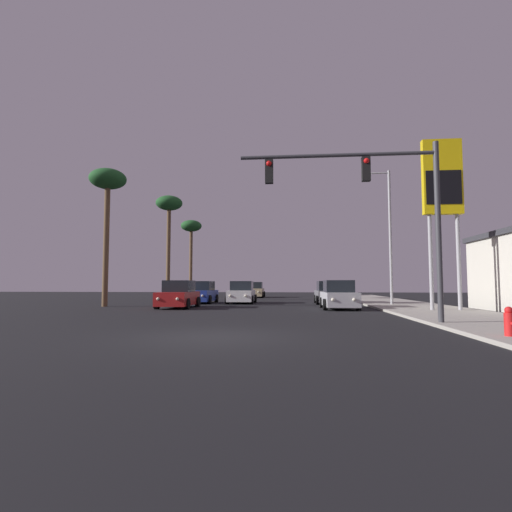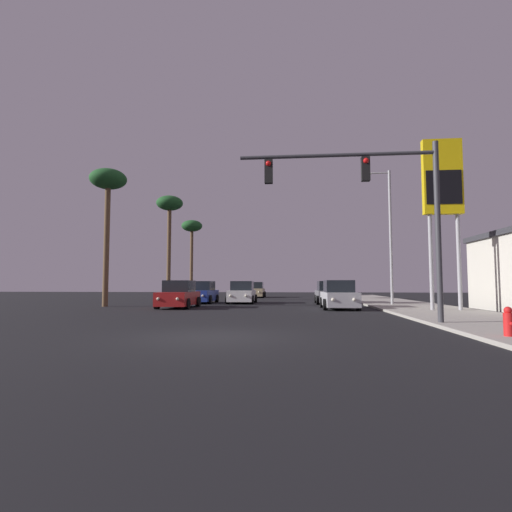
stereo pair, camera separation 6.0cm
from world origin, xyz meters
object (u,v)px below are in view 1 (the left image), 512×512
at_px(car_white, 242,293).
at_px(car_blue, 202,293).
at_px(gas_station_sign, 442,186).
at_px(palm_tree_mid, 169,209).
at_px(car_tan, 255,290).
at_px(palm_tree_far, 191,230).
at_px(street_lamp, 388,229).
at_px(car_silver, 339,296).
at_px(fire_hydrant, 509,322).
at_px(car_red, 179,295).
at_px(palm_tree_near, 108,187).
at_px(car_grey, 329,293).
at_px(traffic_light_mast, 379,194).

height_order(car_white, car_blue, same).
bearing_deg(gas_station_sign, palm_tree_mid, 144.84).
height_order(car_tan, palm_tree_far, palm_tree_far).
bearing_deg(street_lamp, palm_tree_mid, 156.08).
bearing_deg(car_silver, fire_hydrant, 101.14).
bearing_deg(car_blue, car_red, 90.24).
bearing_deg(palm_tree_mid, car_silver, -38.72).
xyz_separation_m(car_blue, street_lamp, (13.35, -2.88, 4.36)).
height_order(car_silver, palm_tree_mid, palm_tree_mid).
xyz_separation_m(car_silver, palm_tree_near, (-14.88, 1.12, 7.13)).
height_order(car_blue, car_tan, same).
bearing_deg(car_blue, fire_hydrant, 123.80).
bearing_deg(car_white, car_silver, 134.65).
height_order(car_grey, fire_hydrant, car_grey).
bearing_deg(palm_tree_far, car_tan, -13.19).
distance_m(car_silver, palm_tree_near, 16.54).
distance_m(car_silver, traffic_light_mast, 10.04).
bearing_deg(car_white, car_grey, 176.89).
xyz_separation_m(street_lamp, palm_tree_far, (-18.09, 17.80, 2.58)).
distance_m(street_lamp, palm_tree_mid, 19.48).
relative_size(car_grey, fire_hydrant, 5.71).
xyz_separation_m(car_grey, palm_tree_far, (-14.36, 14.98, 6.93)).
xyz_separation_m(car_white, car_blue, (-3.08, -0.15, 0.00)).
distance_m(palm_tree_near, palm_tree_far, 20.01).
distance_m(car_blue, palm_tree_far, 17.12).
bearing_deg(palm_tree_mid, car_grey, -19.77).
distance_m(fire_hydrant, palm_tree_mid, 30.32).
bearing_deg(car_tan, car_white, 90.10).
bearing_deg(street_lamp, car_white, 163.59).
distance_m(car_red, traffic_light_mast, 14.36).
bearing_deg(car_tan, car_grey, 116.24).
bearing_deg(car_red, palm_tree_mid, -70.42).
relative_size(street_lamp, gas_station_sign, 1.00).
distance_m(car_red, car_silver, 9.69).
bearing_deg(gas_station_sign, palm_tree_far, 129.91).
bearing_deg(palm_tree_near, car_white, 32.20).
bearing_deg(car_blue, car_white, -176.69).
relative_size(car_blue, palm_tree_mid, 0.46).
xyz_separation_m(car_grey, car_tan, (-6.77, 13.20, 0.00)).
height_order(traffic_light_mast, palm_tree_far, palm_tree_far).
distance_m(car_blue, gas_station_sign, 18.11).
height_order(gas_station_sign, palm_tree_near, gas_station_sign).
xyz_separation_m(car_white, palm_tree_near, (-8.30, -5.23, 7.13)).
relative_size(palm_tree_mid, palm_tree_near, 1.04).
bearing_deg(car_blue, palm_tree_far, -71.79).
distance_m(car_red, fire_hydrant, 18.14).
distance_m(car_tan, palm_tree_near, 21.17).
xyz_separation_m(car_white, traffic_light_mast, (7.03, -15.57, 3.96)).
bearing_deg(gas_station_sign, car_silver, 156.00).
bearing_deg(fire_hydrant, palm_tree_mid, 124.87).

